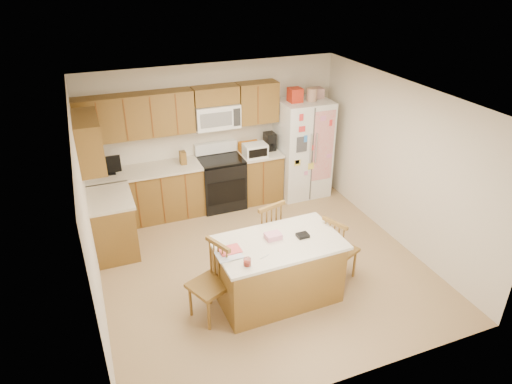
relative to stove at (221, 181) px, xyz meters
name	(u,v)px	position (x,y,z in m)	size (l,w,h in m)	color
ground	(262,264)	(0.00, -1.94, -0.47)	(4.50, 4.50, 0.00)	#9C7E53
room_shell	(262,176)	(0.00, -1.94, 0.97)	(4.60, 4.60, 2.52)	beige
cabinetry	(166,171)	(-0.98, -0.15, 0.44)	(3.36, 1.56, 2.15)	brown
stove	(221,181)	(0.00, 0.00, 0.00)	(0.76, 0.65, 1.13)	black
refrigerator	(303,147)	(1.57, -0.06, 0.45)	(0.90, 0.79, 2.04)	white
island	(278,270)	(-0.08, -2.69, -0.03)	(1.64, 0.98, 0.97)	brown
windsor_chair_left	(210,284)	(-0.99, -2.70, 0.01)	(0.56, 0.57, 1.02)	brown
windsor_chair_back	(264,235)	(0.03, -1.96, 0.04)	(0.56, 0.55, 1.08)	brown
windsor_chair_right	(339,250)	(0.87, -2.60, -0.02)	(0.53, 0.54, 0.97)	brown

